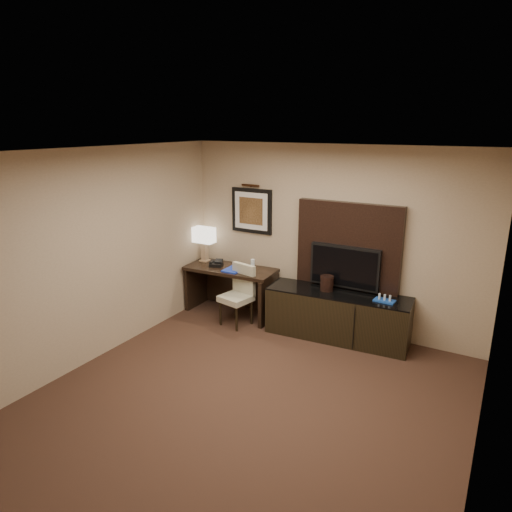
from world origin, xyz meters
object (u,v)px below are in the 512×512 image
Objects in this scene: table_lamp at (204,243)px; ice_bucket at (327,283)px; desk at (231,291)px; desk_phone at (216,263)px; water_bottle at (253,265)px; minibar_tray at (385,298)px; credenza at (337,315)px; tv at (345,267)px; desk_chair at (236,298)px.

table_lamp is 2.21m from ice_bucket.
desk_phone is at bearing -176.60° from desk.
water_bottle is (0.38, 0.04, 0.48)m from desk.
water_bottle reaches higher than desk_phone.
water_bottle is at bearing 179.06° from ice_bucket.
credenza is at bearing 179.59° from minibar_tray.
ice_bucket is (-0.18, 0.02, 0.45)m from credenza.
ice_bucket is (2.19, -0.09, -0.29)m from table_lamp.
water_bottle is (-1.41, 0.04, 0.52)m from credenza.
credenza is 0.70m from tv.
water_bottle is 1.23m from ice_bucket.
tv is at bearing -12.71° from desk_phone.
table_lamp reaches higher than credenza.
desk_chair is (-1.49, -0.33, 0.09)m from credenza.
desk_phone is 1.04× the size of water_bottle.
ice_bucket is at bearing 170.74° from credenza.
desk is at bearing -173.97° from tv.
ice_bucket is at bearing -137.43° from tv.
desk_phone reaches higher than credenza.
tv is at bearing 2.09° from table_lamp.
minibar_tray is at bearing 19.80° from desk_chair.
table_lamp is 3.30× the size of water_bottle.
tv is 1.62× the size of table_lamp.
credenza is 2.10m from desk_phone.
table_lamp reaches higher than ice_bucket.
credenza is 7.38× the size of minibar_tray.
desk_chair is 1.41× the size of table_lamp.
table_lamp is at bearing 138.55° from desk_phone.
credenza is at bearing -3.76° from desk.
desk is 0.91m from table_lamp.
tv is at bearing 83.59° from credenza.
desk_phone is 0.92× the size of ice_bucket.
desk_chair is at bearing -102.53° from water_bottle.
desk_phone reaches higher than desk.
credenza is 0.49m from ice_bucket.
desk is at bearing -174.64° from water_bottle.
tv is 2.07m from desk_phone.
tv is 0.72m from minibar_tray.
desk_phone is at bearing -22.57° from table_lamp.
minibar_tray is (0.64, -0.00, 0.39)m from credenza.
desk is 0.45m from desk_chair.
tv reaches higher than water_bottle.
tv is at bearing 42.57° from ice_bucket.
minibar_tray is at bearing -1.14° from water_bottle.
ice_bucket is 0.83m from minibar_tray.
table_lamp reaches higher than desk_phone.
water_bottle is at bearing -173.79° from tv.
credenza is 2.00× the size of tv.
water_bottle is (0.64, 0.07, 0.05)m from desk_phone.
minibar_tray is at bearing -4.65° from credenza.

